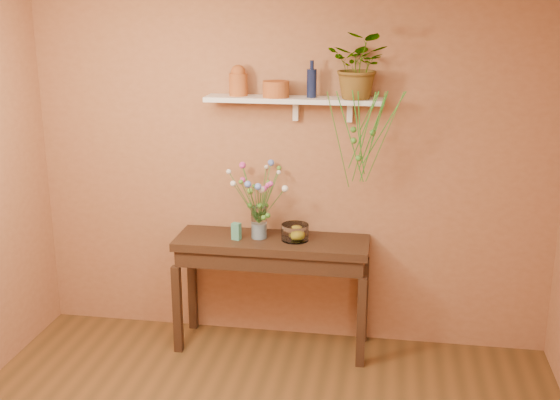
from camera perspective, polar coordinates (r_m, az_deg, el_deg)
room at (r=3.43m, az=-4.26°, el=-5.45°), size 4.04×4.04×2.70m
sideboard at (r=5.25m, az=-0.67°, el=-4.56°), size 1.46×0.47×0.88m
wall_shelf at (r=5.07m, az=1.29°, el=8.22°), size 1.30×0.24×0.19m
terracotta_jug at (r=5.14m, az=-3.46°, el=9.76°), size 0.16×0.16×0.23m
terracotta_pot at (r=5.05m, az=-0.34°, el=9.12°), size 0.24×0.24×0.12m
blue_bottle at (r=5.04m, az=2.63°, el=9.65°), size 0.09×0.09×0.26m
spider_plant at (r=4.97m, az=6.61°, el=10.94°), size 0.50×0.46×0.47m
plant_fronds at (r=4.87m, az=6.83°, el=5.25°), size 0.53×0.31×0.71m
glass_vase at (r=5.21m, az=-1.74°, el=-2.05°), size 0.12×0.12×0.25m
bouquet at (r=5.11m, az=-1.79°, el=1.01°), size 0.48×0.49×0.45m
glass_bowl at (r=5.17m, az=1.24°, el=-2.72°), size 0.20×0.20×0.12m
lemon at (r=5.18m, az=1.39°, el=-2.84°), size 0.08×0.08×0.08m
carton at (r=5.19m, az=-3.62°, el=-2.59°), size 0.07×0.06×0.13m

